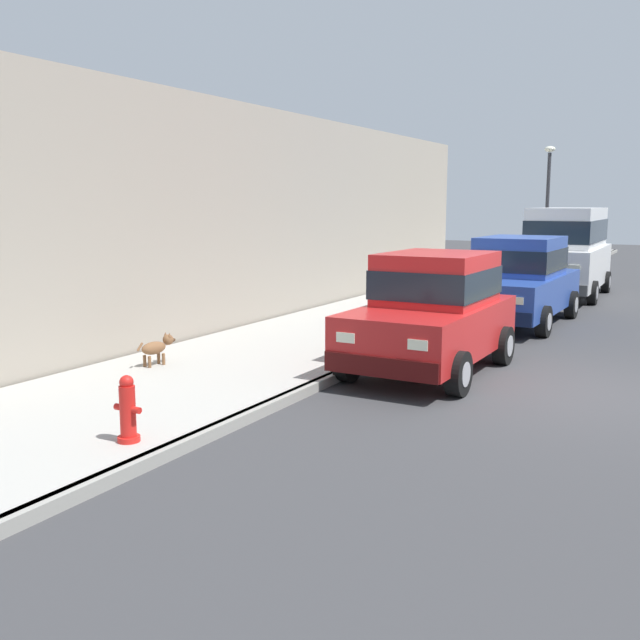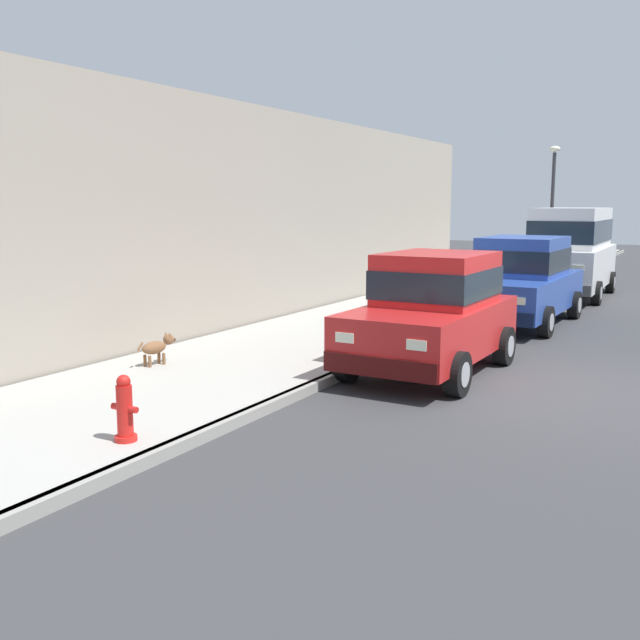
{
  "view_description": "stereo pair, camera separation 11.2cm",
  "coord_description": "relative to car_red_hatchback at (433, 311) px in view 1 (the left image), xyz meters",
  "views": [
    {
      "loc": [
        1.69,
        -10.44,
        2.65
      ],
      "look_at": [
        -3.66,
        -0.75,
        0.85
      ],
      "focal_mm": 40.42,
      "sensor_mm": 36.0,
      "label": 1
    },
    {
      "loc": [
        1.79,
        -10.38,
        2.65
      ],
      "look_at": [
        -3.66,
        -0.75,
        0.85
      ],
      "focal_mm": 40.42,
      "sensor_mm": 36.0,
      "label": 2
    }
  ],
  "objects": [
    {
      "name": "car_blue_sedan",
      "position": [
        0.05,
        5.32,
        0.01
      ],
      "size": [
        2.09,
        4.63,
        1.92
      ],
      "color": "#28479E",
      "rests_on": "ground"
    },
    {
      "name": "building_facade",
      "position": [
        -4.93,
        4.05,
        1.35
      ],
      "size": [
        0.5,
        20.0,
        4.65
      ],
      "primitive_type": "cube",
      "color": "#9E9384",
      "rests_on": "ground"
    },
    {
      "name": "street_lamp",
      "position": [
        -1.38,
        14.93,
        1.93
      ],
      "size": [
        0.36,
        0.36,
        4.42
      ],
      "color": "#2D2D33",
      "rests_on": "sidewalk"
    },
    {
      "name": "dog_brown",
      "position": [
        -3.71,
        -2.24,
        -0.55
      ],
      "size": [
        0.27,
        0.75,
        0.49
      ],
      "color": "brown",
      "rests_on": "sidewalk"
    },
    {
      "name": "car_red_hatchback",
      "position": [
        0.0,
        0.0,
        0.0
      ],
      "size": [
        1.98,
        3.81,
        1.88
      ],
      "color": "red",
      "rests_on": "ground"
    },
    {
      "name": "fire_hydrant",
      "position": [
        -1.48,
        -5.21,
        -0.5
      ],
      "size": [
        0.34,
        0.24,
        0.72
      ],
      "color": "red",
      "rests_on": "sidewalk"
    },
    {
      "name": "car_white_van",
      "position": [
        0.08,
        10.74,
        0.42
      ],
      "size": [
        2.21,
        4.94,
        2.52
      ],
      "color": "white",
      "rests_on": "ground"
    },
    {
      "name": "sidewalk",
      "position": [
        -2.83,
        -0.23,
        -0.91
      ],
      "size": [
        3.6,
        64.0,
        0.14
      ],
      "primitive_type": "cube",
      "color": "#A8A59E",
      "rests_on": "ground"
    },
    {
      "name": "curb",
      "position": [
        -1.03,
        -0.23,
        -0.91
      ],
      "size": [
        0.16,
        64.0,
        0.14
      ],
      "primitive_type": "cube",
      "color": "gray",
      "rests_on": "ground"
    },
    {
      "name": "ground_plane",
      "position": [
        2.17,
        -0.23,
        -0.98
      ],
      "size": [
        80.0,
        80.0,
        0.0
      ],
      "primitive_type": "plane",
      "color": "#38383A"
    }
  ]
}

